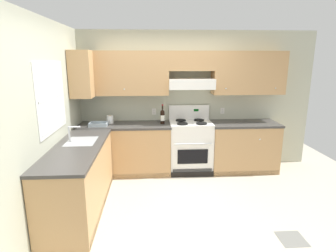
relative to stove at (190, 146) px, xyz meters
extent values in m
plane|color=#B2AA99|center=(-0.46, -1.25, -0.48)|extent=(7.04, 7.04, 0.00)
cube|color=slate|center=(0.90, -2.11, -0.48)|extent=(0.30, 0.30, 0.01)
cube|color=#B7BAA3|center=(0.00, 0.37, 0.80)|extent=(4.68, 0.12, 2.55)
cube|color=tan|center=(-1.17, 0.13, 1.32)|extent=(1.54, 0.34, 0.76)
cube|color=tan|center=(1.05, 0.13, 1.32)|extent=(1.29, 0.34, 0.76)
cube|color=tan|center=(0.00, 0.13, 1.53)|extent=(0.80, 0.34, 0.34)
cube|color=white|center=(0.00, 0.09, 1.14)|extent=(0.80, 0.46, 0.17)
cube|color=white|center=(0.00, -0.13, 1.07)|extent=(0.80, 0.03, 0.04)
sphere|color=silver|center=(-1.17, -0.05, 1.06)|extent=(0.02, 0.02, 0.02)
sphere|color=silver|center=(0.60, -0.05, 1.06)|extent=(0.02, 0.02, 0.02)
sphere|color=silver|center=(1.49, -0.05, 1.06)|extent=(0.02, 0.02, 0.02)
cube|color=silver|center=(-0.66, 0.29, 0.60)|extent=(0.08, 0.01, 0.12)
cube|color=silver|center=(-0.66, 0.29, 0.62)|extent=(0.03, 0.00, 0.03)
cube|color=silver|center=(-0.66, 0.29, 0.58)|extent=(0.03, 0.00, 0.03)
cube|color=silver|center=(0.65, 0.29, 0.60)|extent=(0.08, 0.01, 0.12)
cube|color=silver|center=(0.65, 0.29, 0.62)|extent=(0.03, 0.00, 0.03)
cube|color=silver|center=(0.65, 0.29, 0.58)|extent=(0.03, 0.00, 0.03)
cube|color=#B7BAA3|center=(-2.08, -1.15, 0.80)|extent=(0.12, 4.00, 2.55)
cube|color=white|center=(-2.02, -1.16, 1.07)|extent=(0.04, 1.00, 0.92)
cube|color=white|center=(-2.00, -1.16, 1.07)|extent=(0.01, 0.90, 0.82)
cube|color=white|center=(-2.00, -1.16, 1.07)|extent=(0.01, 0.90, 0.02)
cube|color=tan|center=(-1.84, -0.05, 1.32)|extent=(0.34, 0.64, 0.76)
cube|color=tan|center=(-1.19, -0.01, -0.04)|extent=(1.60, 0.61, 0.87)
cube|color=#3D3A38|center=(-1.19, -0.01, 0.41)|extent=(1.63, 0.63, 0.04)
cube|color=tan|center=(0.99, -0.01, -0.04)|extent=(1.21, 0.61, 0.87)
cube|color=#3D3A38|center=(0.99, -0.01, 0.41)|extent=(1.23, 0.63, 0.04)
cube|color=black|center=(-0.20, -0.28, -0.43)|extent=(3.54, 0.06, 0.09)
sphere|color=silver|center=(-1.51, -0.33, 0.20)|extent=(0.03, 0.03, 0.03)
sphere|color=silver|center=(1.17, -0.33, 0.20)|extent=(0.03, 0.03, 0.03)
cube|color=tan|center=(-1.70, -1.26, -0.04)|extent=(0.61, 1.89, 0.87)
cube|color=#3D3A38|center=(-1.70, -1.26, 0.41)|extent=(0.63, 1.91, 0.04)
cube|color=black|center=(-1.43, -1.26, -0.43)|extent=(0.06, 1.85, 0.09)
cube|color=#999B9E|center=(-1.70, -1.02, 0.43)|extent=(0.40, 0.48, 0.01)
cube|color=#28282B|center=(-1.70, -1.02, 0.36)|extent=(0.34, 0.42, 0.14)
cylinder|color=silver|center=(-1.86, -1.02, 0.54)|extent=(0.03, 0.03, 0.22)
cylinder|color=silver|center=(-1.78, -1.02, 0.64)|extent=(0.16, 0.02, 0.02)
cube|color=white|center=(0.00, 0.00, -0.02)|extent=(0.76, 0.58, 0.91)
cube|color=black|center=(0.00, -0.30, -0.10)|extent=(0.53, 0.01, 0.26)
cylinder|color=silver|center=(0.00, -0.32, 0.14)|extent=(0.65, 0.02, 0.02)
cube|color=#333333|center=(0.00, -0.30, -0.38)|extent=(0.70, 0.01, 0.11)
cube|color=white|center=(0.00, 0.00, 0.44)|extent=(0.76, 0.58, 0.02)
cube|color=white|center=(0.00, 0.27, 0.58)|extent=(0.76, 0.04, 0.29)
cube|color=#053F0C|center=(0.13, 0.25, 0.63)|extent=(0.09, 0.01, 0.04)
cylinder|color=black|center=(-0.17, -0.14, 0.46)|extent=(0.19, 0.19, 0.02)
cylinder|color=black|center=(-0.17, -0.14, 0.45)|extent=(0.07, 0.07, 0.01)
cylinder|color=black|center=(0.17, -0.14, 0.46)|extent=(0.19, 0.19, 0.02)
cylinder|color=black|center=(0.17, -0.14, 0.45)|extent=(0.07, 0.07, 0.01)
cylinder|color=black|center=(-0.17, 0.14, 0.46)|extent=(0.19, 0.19, 0.02)
cylinder|color=black|center=(-0.17, 0.14, 0.45)|extent=(0.07, 0.07, 0.01)
cylinder|color=black|center=(0.17, 0.14, 0.46)|extent=(0.19, 0.19, 0.02)
cylinder|color=black|center=(0.17, 0.14, 0.45)|extent=(0.07, 0.07, 0.01)
cylinder|color=white|center=(-0.21, 0.25, 0.55)|extent=(0.04, 0.02, 0.04)
cylinder|color=white|center=(-0.07, 0.25, 0.55)|extent=(0.04, 0.02, 0.04)
cylinder|color=white|center=(0.07, 0.25, 0.55)|extent=(0.04, 0.02, 0.04)
cylinder|color=white|center=(0.21, 0.25, 0.55)|extent=(0.04, 0.02, 0.04)
cylinder|color=black|center=(-0.51, 0.01, 0.55)|extent=(0.08, 0.08, 0.23)
cone|color=black|center=(-0.51, 0.01, 0.68)|extent=(0.08, 0.08, 0.04)
cylinder|color=black|center=(-0.51, 0.01, 0.74)|extent=(0.03, 0.03, 0.09)
cylinder|color=maroon|center=(-0.51, 0.01, 0.77)|extent=(0.03, 0.03, 0.02)
cube|color=silver|center=(-0.51, -0.04, 0.54)|extent=(0.07, 0.00, 0.10)
cube|color=#9EADB7|center=(-1.63, -0.08, 0.44)|extent=(0.25, 0.20, 0.02)
cube|color=#9EADB7|center=(-1.63, -0.20, 0.46)|extent=(0.31, 0.01, 0.06)
cube|color=#9EADB7|center=(-1.63, 0.03, 0.46)|extent=(0.31, 0.01, 0.06)
cube|color=#9EADB7|center=(-1.78, -0.08, 0.46)|extent=(0.01, 0.22, 0.06)
cube|color=#9EADB7|center=(-1.48, -0.08, 0.46)|extent=(0.01, 0.22, 0.06)
cylinder|color=white|center=(-1.46, 0.10, 0.50)|extent=(0.12, 0.12, 0.14)
cylinder|color=#9E7A51|center=(-1.46, 0.10, 0.57)|extent=(0.04, 0.04, 0.01)
camera|label=1|loc=(-0.71, -4.82, 1.55)|focal=29.45mm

